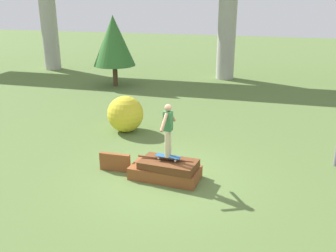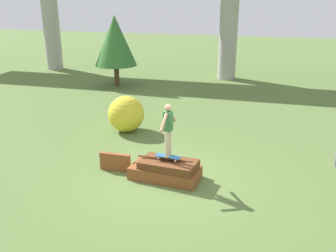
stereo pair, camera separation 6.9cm
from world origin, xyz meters
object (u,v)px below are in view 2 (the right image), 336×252
Objects in this scene: bush_yellow_flowering at (126,114)px; skater at (168,127)px; skateboard at (168,156)px; tree_behind_left at (115,41)px.

skater is at bearing -52.84° from bush_yellow_flowering.
skater reaches higher than skateboard.
tree_behind_left is at bearing 119.67° from skater.
bush_yellow_flowering is (-2.61, 3.44, -0.02)m from skateboard.
bush_yellow_flowering is at bearing 127.16° from skateboard.
tree_behind_left reaches higher than skater.
bush_yellow_flowering is at bearing 127.16° from skater.
tree_behind_left is (-5.92, 10.40, 1.85)m from skateboard.
skateboard is at bearing -90.00° from skater.
skateboard is 0.19× the size of tree_behind_left.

